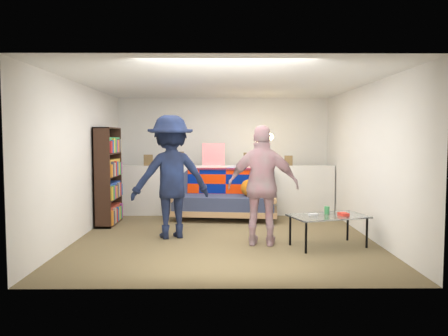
# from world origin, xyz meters

# --- Properties ---
(ground) EXTENTS (5.00, 5.00, 0.00)m
(ground) POSITION_xyz_m (0.00, 0.00, 0.00)
(ground) COLOR brown
(ground) RESTS_ON ground
(room_shell) EXTENTS (4.60, 5.05, 2.45)m
(room_shell) POSITION_xyz_m (0.00, 0.47, 1.67)
(room_shell) COLOR silver
(room_shell) RESTS_ON ground
(half_wall_ledge) EXTENTS (4.45, 0.15, 1.00)m
(half_wall_ledge) POSITION_xyz_m (0.00, 1.80, 0.50)
(half_wall_ledge) COLOR silver
(half_wall_ledge) RESTS_ON ground
(ledge_decor) EXTENTS (2.97, 0.02, 0.45)m
(ledge_decor) POSITION_xyz_m (-0.23, 1.78, 1.18)
(ledge_decor) COLOR brown
(ledge_decor) RESTS_ON half_wall_ledge
(futon_sofa) EXTENTS (2.08, 1.16, 0.85)m
(futon_sofa) POSITION_xyz_m (0.04, 1.41, 0.40)
(futon_sofa) COLOR tan
(futon_sofa) RESTS_ON ground
(bookshelf) EXTENTS (0.29, 0.87, 1.74)m
(bookshelf) POSITION_xyz_m (-2.08, 0.90, 0.81)
(bookshelf) COLOR black
(bookshelf) RESTS_ON ground
(coffee_table) EXTENTS (1.20, 0.88, 0.56)m
(coffee_table) POSITION_xyz_m (1.49, -0.75, 0.42)
(coffee_table) COLOR black
(coffee_table) RESTS_ON ground
(floor_lamp) EXTENTS (0.34, 0.32, 1.72)m
(floor_lamp) POSITION_xyz_m (0.79, 1.52, 1.22)
(floor_lamp) COLOR black
(floor_lamp) RESTS_ON ground
(person_left) EXTENTS (1.39, 1.06, 1.90)m
(person_left) POSITION_xyz_m (-0.83, -0.14, 0.95)
(person_left) COLOR black
(person_left) RESTS_ON ground
(person_right) EXTENTS (1.07, 0.57, 1.74)m
(person_right) POSITION_xyz_m (0.55, -0.66, 0.87)
(person_right) COLOR pink
(person_right) RESTS_ON ground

